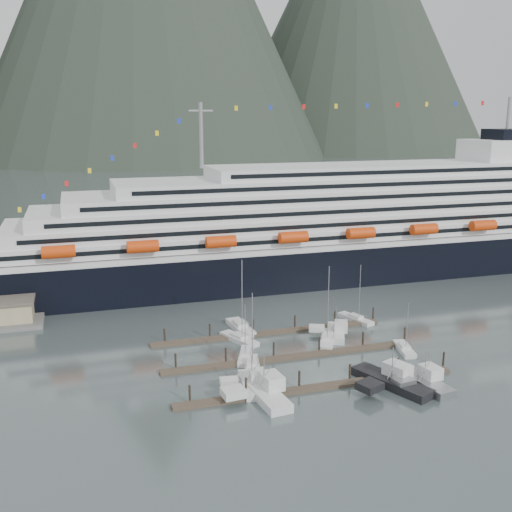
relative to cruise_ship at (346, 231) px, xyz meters
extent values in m
plane|color=#495656|center=(-30.03, -54.94, -12.04)|extent=(1600.00, 1600.00, 0.00)
cone|color=black|center=(269.97, 565.06, 142.96)|extent=(360.00, 360.00, 360.00)
cube|color=black|center=(-5.03, 0.06, -8.04)|extent=(210.00, 28.00, 12.00)
cube|color=silver|center=(-5.03, 0.06, -1.54)|extent=(205.80, 27.44, 1.50)
cube|color=silver|center=(-0.03, 0.06, 1.06)|extent=(185.00, 26.00, 3.20)
cube|color=black|center=(-0.03, -12.99, 1.22)|extent=(175.75, 0.20, 1.00)
cube|color=silver|center=(1.97, 0.06, 4.26)|extent=(180.00, 25.00, 3.20)
cube|color=black|center=(1.97, -12.49, 4.42)|extent=(171.00, 0.20, 1.00)
cube|color=silver|center=(3.97, 0.06, 7.46)|extent=(172.00, 24.00, 3.20)
cube|color=black|center=(3.97, -11.99, 7.62)|extent=(163.40, 0.20, 1.00)
cube|color=silver|center=(5.97, 0.06, 10.66)|extent=(160.00, 23.00, 3.20)
cube|color=black|center=(5.97, -11.49, 10.82)|extent=(152.00, 0.20, 1.00)
cube|color=silver|center=(7.97, 0.06, 13.76)|extent=(140.00, 22.00, 3.00)
cube|color=black|center=(7.97, -10.99, 13.91)|extent=(133.00, 0.20, 1.00)
cube|color=silver|center=(9.97, 0.06, 16.76)|extent=(95.00, 20.00, 3.00)
cube|color=black|center=(9.97, -9.99, 16.91)|extent=(90.25, 0.20, 1.00)
cube|color=silver|center=(49.97, 0.06, 21.26)|extent=(22.00, 16.00, 6.00)
cube|color=black|center=(49.97, 0.06, 25.76)|extent=(10.00, 10.00, 3.00)
cylinder|color=gray|center=(-40.03, 0.06, 26.26)|extent=(1.00, 1.00, 16.00)
cylinder|color=gray|center=(49.97, 0.06, 31.26)|extent=(0.80, 0.80, 10.00)
cylinder|color=red|center=(-75.03, -14.94, 2.46)|extent=(7.00, 2.80, 2.80)
cylinder|color=red|center=(-57.03, -14.94, 2.46)|extent=(7.00, 2.80, 2.80)
cylinder|color=red|center=(-39.03, -14.94, 2.46)|extent=(7.00, 2.80, 2.80)
cylinder|color=red|center=(-21.03, -14.94, 2.46)|extent=(7.00, 2.80, 2.80)
cylinder|color=red|center=(-3.03, -14.94, 2.46)|extent=(7.00, 2.80, 2.80)
cylinder|color=red|center=(14.97, -14.94, 2.46)|extent=(7.00, 2.80, 2.80)
cylinder|color=red|center=(32.97, -14.94, 2.46)|extent=(7.00, 2.80, 2.80)
cube|color=#453A2C|center=(-35.03, -64.94, -11.79)|extent=(48.00, 2.00, 0.50)
cylinder|color=black|center=(-56.03, -63.84, -10.64)|extent=(0.36, 0.36, 3.20)
cylinder|color=black|center=(-47.03, -63.84, -10.64)|extent=(0.36, 0.36, 3.20)
cylinder|color=black|center=(-38.03, -63.84, -10.64)|extent=(0.36, 0.36, 3.20)
cylinder|color=black|center=(-29.03, -63.84, -10.64)|extent=(0.36, 0.36, 3.20)
cylinder|color=black|center=(-20.03, -63.84, -10.64)|extent=(0.36, 0.36, 3.20)
cylinder|color=black|center=(-11.03, -63.84, -10.64)|extent=(0.36, 0.36, 3.20)
cube|color=#453A2C|center=(-35.03, -51.94, -11.79)|extent=(48.00, 2.00, 0.50)
cylinder|color=black|center=(-56.03, -50.84, -10.64)|extent=(0.36, 0.36, 3.20)
cylinder|color=black|center=(-47.03, -50.84, -10.64)|extent=(0.36, 0.36, 3.20)
cylinder|color=black|center=(-38.03, -50.84, -10.64)|extent=(0.36, 0.36, 3.20)
cylinder|color=black|center=(-29.03, -50.84, -10.64)|extent=(0.36, 0.36, 3.20)
cylinder|color=black|center=(-20.03, -50.84, -10.64)|extent=(0.36, 0.36, 3.20)
cylinder|color=black|center=(-11.03, -50.84, -10.64)|extent=(0.36, 0.36, 3.20)
cube|color=#453A2C|center=(-35.03, -38.94, -11.79)|extent=(48.00, 2.00, 0.50)
cylinder|color=black|center=(-56.03, -37.84, -10.64)|extent=(0.36, 0.36, 3.20)
cylinder|color=black|center=(-47.03, -37.84, -10.64)|extent=(0.36, 0.36, 3.20)
cylinder|color=black|center=(-38.03, -37.84, -10.64)|extent=(0.36, 0.36, 3.20)
cylinder|color=black|center=(-29.03, -37.84, -10.64)|extent=(0.36, 0.36, 3.20)
cylinder|color=black|center=(-20.03, -37.84, -10.64)|extent=(0.36, 0.36, 3.20)
cylinder|color=black|center=(-11.03, -37.84, -10.64)|extent=(0.36, 0.36, 3.20)
cube|color=silver|center=(-43.19, -54.32, -11.79)|extent=(4.41, 9.16, 1.37)
cube|color=silver|center=(-43.19, -54.32, -10.91)|extent=(2.59, 3.44, 0.78)
cylinder|color=gray|center=(-43.38, -55.18, -4.54)|extent=(0.16, 0.16, 13.24)
cube|color=silver|center=(-42.98, -49.56, -11.79)|extent=(5.26, 8.97, 1.22)
cube|color=silver|center=(-42.98, -49.56, -11.03)|extent=(2.73, 3.48, 0.70)
cylinder|color=gray|center=(-43.30, -50.38, -6.36)|extent=(0.14, 0.14, 9.78)
cube|color=silver|center=(-25.40, -46.36, -11.79)|extent=(6.94, 10.49, 1.34)
cube|color=silver|center=(-25.40, -46.36, -10.94)|extent=(3.36, 4.14, 0.76)
cylinder|color=gray|center=(-25.87, -47.30, -3.85)|extent=(0.15, 0.15, 14.66)
cube|color=silver|center=(-41.90, -41.11, -11.79)|extent=(6.16, 9.62, 1.32)
cube|color=silver|center=(-41.90, -41.11, -10.95)|extent=(3.09, 3.80, 0.76)
cylinder|color=gray|center=(-41.51, -41.97, -4.50)|extent=(0.15, 0.15, 13.37)
cube|color=silver|center=(-39.90, -34.94, -11.79)|extent=(3.91, 10.46, 1.59)
cube|color=silver|center=(-39.90, -34.94, -10.73)|extent=(2.60, 3.78, 0.91)
cylinder|color=gray|center=(-39.81, -35.96, -3.98)|extent=(0.18, 0.18, 14.08)
cube|color=silver|center=(-14.67, -36.88, -11.79)|extent=(5.07, 9.19, 1.20)
cube|color=silver|center=(-14.67, -36.88, -11.06)|extent=(2.65, 3.53, 0.68)
cylinder|color=gray|center=(-14.37, -37.73, -5.32)|extent=(0.14, 0.14, 11.89)
cube|color=silver|center=(-13.48, -55.04, -11.79)|extent=(3.96, 8.15, 1.22)
cube|color=silver|center=(-13.48, -55.04, -11.04)|extent=(2.31, 3.06, 0.70)
cylinder|color=gray|center=(-13.66, -55.81, -6.79)|extent=(0.14, 0.14, 8.93)
cube|color=silver|center=(-44.42, -65.03, -11.69)|extent=(5.26, 13.87, 2.08)
cube|color=silver|center=(-49.52, -65.61, -10.37)|extent=(3.85, 3.36, 1.25)
cube|color=silver|center=(-43.07, -64.87, -9.65)|extent=(3.36, 4.36, 2.29)
cube|color=black|center=(-43.07, -64.87, -8.81)|extent=(3.12, 4.07, 0.52)
cylinder|color=gray|center=(-44.42, -65.03, -7.88)|extent=(0.17, 0.17, 5.20)
cube|color=silver|center=(-45.42, -61.61, -11.69)|extent=(4.37, 9.99, 1.76)
cube|color=silver|center=(-49.07, -61.15, -10.63)|extent=(3.23, 2.49, 1.05)
cube|color=silver|center=(-44.46, -61.74, -10.02)|extent=(2.81, 3.19, 1.93)
cube|color=black|center=(-44.46, -61.74, -9.31)|extent=(2.61, 2.98, 0.44)
cylinder|color=gray|center=(-45.42, -61.61, -8.52)|extent=(0.14, 0.14, 4.40)
cube|color=black|center=(-23.26, -67.51, -11.69)|extent=(8.98, 14.82, 2.07)
cube|color=black|center=(-28.36, -69.61, -10.38)|extent=(4.47, 4.29, 1.24)
cube|color=silver|center=(-21.93, -66.95, -9.66)|extent=(4.34, 5.12, 2.28)
cube|color=black|center=(-21.93, -66.95, -8.83)|extent=(4.04, 4.78, 0.52)
cylinder|color=gray|center=(-23.26, -67.51, -7.90)|extent=(0.17, 0.17, 5.18)
cube|color=#95989B|center=(-18.06, -69.02, -11.69)|extent=(5.02, 11.75, 1.90)
cube|color=#95989B|center=(-22.34, -69.65, -10.52)|extent=(3.55, 2.94, 1.14)
cube|color=silver|center=(-16.94, -68.86, -9.86)|extent=(3.12, 3.76, 2.08)
cube|color=black|center=(-16.94, -68.86, -9.10)|extent=(2.90, 3.51, 0.47)
cylinder|color=gray|center=(-18.06, -69.02, -8.25)|extent=(0.15, 0.15, 4.74)
cube|color=silver|center=(-22.55, -43.97, -11.69)|extent=(7.03, 10.49, 1.82)
cube|color=silver|center=(-26.04, -42.44, -10.58)|extent=(3.72, 3.26, 1.09)
cube|color=silver|center=(-21.64, -44.37, -9.94)|extent=(3.54, 3.78, 2.00)
cube|color=black|center=(-21.64, -44.37, -9.22)|extent=(3.30, 3.52, 0.46)
cylinder|color=gray|center=(-22.55, -43.97, -8.40)|extent=(0.15, 0.15, 4.55)
camera|label=1|loc=(-70.94, -147.65, 31.35)|focal=42.00mm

